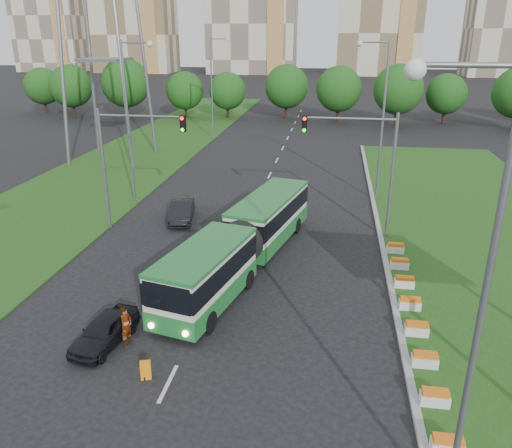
% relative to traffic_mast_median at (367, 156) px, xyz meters
% --- Properties ---
extents(ground, '(360.00, 360.00, 0.00)m').
position_rel_traffic_mast_median_xyz_m(ground, '(-4.78, -10.00, -5.35)').
color(ground, black).
rests_on(ground, ground).
extents(grass_median, '(14.00, 60.00, 0.15)m').
position_rel_traffic_mast_median_xyz_m(grass_median, '(8.22, -2.00, -5.27)').
color(grass_median, '#204B15').
rests_on(grass_median, ground).
extents(median_kerb, '(0.30, 60.00, 0.18)m').
position_rel_traffic_mast_median_xyz_m(median_kerb, '(1.27, -2.00, -5.26)').
color(median_kerb, '#959595').
rests_on(median_kerb, ground).
extents(left_verge, '(12.00, 110.00, 0.10)m').
position_rel_traffic_mast_median_xyz_m(left_verge, '(-22.78, 15.00, -5.30)').
color(left_verge, '#204B15').
rests_on(left_verge, ground).
extents(lane_markings, '(0.20, 100.00, 0.01)m').
position_rel_traffic_mast_median_xyz_m(lane_markings, '(-7.78, 10.00, -5.35)').
color(lane_markings, beige).
rests_on(lane_markings, ground).
extents(flower_planters, '(1.10, 15.90, 0.60)m').
position_rel_traffic_mast_median_xyz_m(flower_planters, '(1.92, -10.30, -4.90)').
color(flower_planters, silver).
rests_on(flower_planters, grass_median).
extents(traffic_mast_median, '(5.76, 0.32, 8.00)m').
position_rel_traffic_mast_median_xyz_m(traffic_mast_median, '(0.00, 0.00, 0.00)').
color(traffic_mast_median, slate).
rests_on(traffic_mast_median, ground).
extents(traffic_mast_left, '(5.76, 0.32, 8.00)m').
position_rel_traffic_mast_median_xyz_m(traffic_mast_left, '(-15.16, -1.00, 0.00)').
color(traffic_mast_left, slate).
rests_on(traffic_mast_left, ground).
extents(street_lamps, '(36.00, 60.00, 12.00)m').
position_rel_traffic_mast_median_xyz_m(street_lamps, '(-7.78, 0.00, 0.65)').
color(street_lamps, slate).
rests_on(street_lamps, ground).
extents(tree_line, '(120.00, 8.00, 9.00)m').
position_rel_traffic_mast_median_xyz_m(tree_line, '(5.22, 45.00, -0.85)').
color(tree_line, '#165015').
rests_on(tree_line, ground).
extents(midrise_west, '(22.00, 14.00, 36.00)m').
position_rel_traffic_mast_median_xyz_m(midrise_west, '(-99.78, 140.00, 12.65)').
color(midrise_west, beige).
rests_on(midrise_west, ground).
extents(articulated_bus, '(2.52, 16.18, 2.66)m').
position_rel_traffic_mast_median_xyz_m(articulated_bus, '(-6.85, -5.63, -3.72)').
color(articulated_bus, beige).
rests_on(articulated_bus, ground).
extents(car_left_near, '(2.13, 3.94, 1.27)m').
position_rel_traffic_mast_median_xyz_m(car_left_near, '(-11.22, -13.88, -4.71)').
color(car_left_near, black).
rests_on(car_left_near, ground).
extents(car_left_far, '(2.29, 4.50, 1.41)m').
position_rel_traffic_mast_median_xyz_m(car_left_far, '(-12.34, 1.08, -4.64)').
color(car_left_far, black).
rests_on(car_left_far, ground).
extents(pedestrian, '(0.54, 0.72, 1.82)m').
position_rel_traffic_mast_median_xyz_m(pedestrian, '(-10.27, -13.80, -4.44)').
color(pedestrian, gray).
rests_on(pedestrian, ground).
extents(shopping_trolley, '(0.40, 0.42, 0.68)m').
position_rel_traffic_mast_median_xyz_m(shopping_trolley, '(-8.72, -15.79, -5.01)').
color(shopping_trolley, orange).
rests_on(shopping_trolley, ground).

